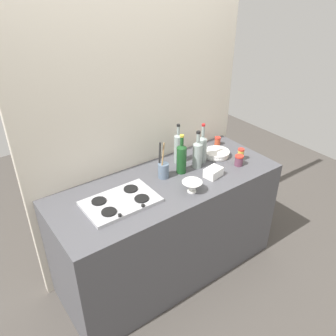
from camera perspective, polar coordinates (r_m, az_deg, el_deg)
The scene contains 15 objects.
ground_plane at distance 3.17m, azimuth 0.00°, elevation -16.09°, with size 6.00×6.00×0.00m, color #47423D.
counter_block at distance 2.86m, azimuth 0.00°, elevation -9.89°, with size 1.80×0.70×0.90m, color #4C4C51.
backsplash_panel at distance 2.70m, azimuth -4.81°, elevation 7.69°, with size 1.90×0.06×2.52m, color beige.
stovetop_hob at distance 2.38m, azimuth -7.85°, elevation -5.53°, with size 0.50×0.32×0.04m.
plate_stack at distance 2.95m, azimuth 8.00°, elevation 2.40°, with size 0.22×0.22×0.05m.
wine_bottle_leftmost at distance 2.72m, azimuth 4.88°, elevation 2.41°, with size 0.08×0.08×0.31m.
wine_bottle_mid_left at distance 2.80m, azimuth 5.67°, elevation 3.27°, with size 0.08×0.08×0.34m.
wine_bottle_mid_right at distance 2.78m, azimuth 1.66°, elevation 3.43°, with size 0.07×0.07×0.34m.
wine_bottle_rightmost at distance 2.64m, azimuth 2.24°, elevation 1.71°, with size 0.08×0.08×0.32m.
mixing_bowl at distance 2.46m, azimuth 3.99°, elevation -3.04°, with size 0.15×0.15×0.08m.
butter_dish at distance 2.66m, azimuth 7.50°, elevation -0.72°, with size 0.14×0.10×0.07m, color white.
utensil_crock at distance 2.61m, azimuth -0.79°, elevation -0.23°, with size 0.08×0.09×0.31m.
condiment_jar_front at distance 2.84m, azimuth 11.65°, elevation 1.24°, with size 0.07×0.07×0.09m.
condiment_jar_rear at distance 3.14m, azimuth 8.19°, elevation 4.44°, with size 0.05×0.05×0.08m.
condiment_jar_spare at distance 2.91m, azimuth 11.92°, elevation 2.23°, with size 0.05×0.05×0.10m.
Camera 1 is at (-1.28, -1.75, 2.31)m, focal length 36.86 mm.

